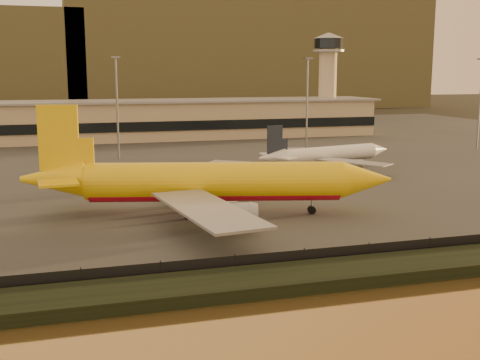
{
  "coord_description": "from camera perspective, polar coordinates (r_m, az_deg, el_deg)",
  "views": [
    {
      "loc": [
        -22.88,
        -72.57,
        21.78
      ],
      "look_at": [
        1.9,
        12.0,
        5.94
      ],
      "focal_mm": 45.0,
      "sensor_mm": 36.0,
      "label": 1
    }
  ],
  "objects": [
    {
      "name": "distant_hills",
      "position": [
        412.69,
        -16.35,
        11.12
      ],
      "size": [
        470.0,
        160.0,
        70.0
      ],
      "color": "brown",
      "rests_on": "ground"
    },
    {
      "name": "embankment",
      "position": [
        63.69,
        5.78,
        -9.2
      ],
      "size": [
        320.0,
        7.0,
        1.4
      ],
      "primitive_type": "cube",
      "color": "black",
      "rests_on": "ground"
    },
    {
      "name": "perimeter_fence",
      "position": [
        67.02,
        4.5,
        -7.64
      ],
      "size": [
        300.0,
        0.05,
        2.2
      ],
      "primitive_type": "cube",
      "color": "black",
      "rests_on": "tarmac"
    },
    {
      "name": "ground",
      "position": [
        79.15,
        1.13,
        -5.79
      ],
      "size": [
        900.0,
        900.0,
        0.0
      ],
      "primitive_type": "plane",
      "color": "black",
      "rests_on": "ground"
    },
    {
      "name": "gse_vehicle_white",
      "position": [
        111.97,
        -12.46,
        -0.66
      ],
      "size": [
        4.77,
        3.46,
        1.96
      ],
      "primitive_type": "cube",
      "rotation": [
        0.0,
        0.0,
        -0.39
      ],
      "color": "silver",
      "rests_on": "tarmac"
    },
    {
      "name": "terminal_building",
      "position": [
        198.9,
        -13.94,
        5.41
      ],
      "size": [
        202.0,
        25.0,
        12.6
      ],
      "color": "#C7AF8A",
      "rests_on": "tarmac"
    },
    {
      "name": "tarmac",
      "position": [
        170.51,
        -8.5,
        2.77
      ],
      "size": [
        320.0,
        220.0,
        0.2
      ],
      "primitive_type": "cube",
      "color": "#2D2D2D",
      "rests_on": "ground"
    },
    {
      "name": "gse_vehicle_yellow",
      "position": [
        101.22,
        -2.66,
        -1.55
      ],
      "size": [
        4.91,
        3.26,
        2.03
      ],
      "primitive_type": "cube",
      "rotation": [
        0.0,
        0.0,
        0.29
      ],
      "color": "yellow",
      "rests_on": "tarmac"
    },
    {
      "name": "apron_light_masts",
      "position": [
        152.47,
        -1.95,
        7.9
      ],
      "size": [
        152.2,
        12.2,
        25.4
      ],
      "color": "slate",
      "rests_on": "tarmac"
    },
    {
      "name": "control_tower",
      "position": [
        223.76,
        8.32,
        10.05
      ],
      "size": [
        11.2,
        11.2,
        35.5
      ],
      "color": "#C7AF8A",
      "rests_on": "tarmac"
    },
    {
      "name": "white_narrowbody_jet",
      "position": [
        138.05,
        8.25,
        2.39
      ],
      "size": [
        35.76,
        34.28,
        10.37
      ],
      "rotation": [
        0.0,
        0.0,
        0.23
      ],
      "color": "silver",
      "rests_on": "tarmac"
    },
    {
      "name": "dhl_cargo_jet",
      "position": [
        91.48,
        -3.01,
        -0.24
      ],
      "size": [
        55.94,
        53.73,
        16.87
      ],
      "rotation": [
        0.0,
        0.0,
        -0.24
      ],
      "color": "yellow",
      "rests_on": "tarmac"
    }
  ]
}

